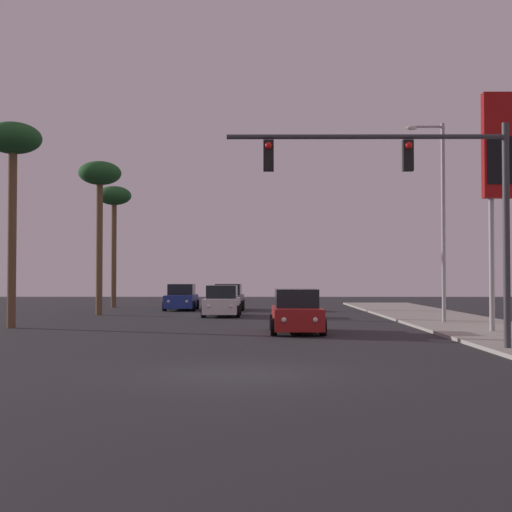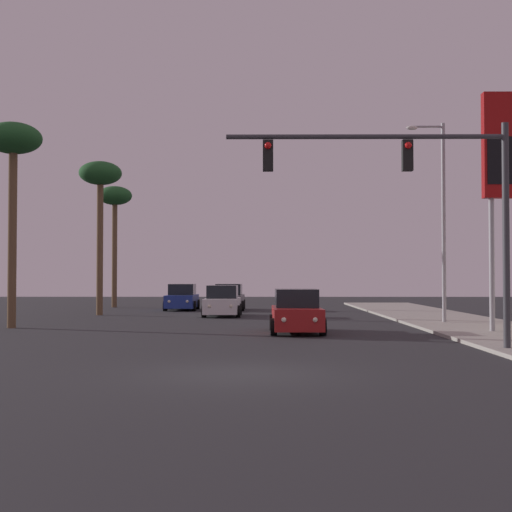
% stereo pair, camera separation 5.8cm
% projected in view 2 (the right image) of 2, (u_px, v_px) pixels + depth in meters
% --- Properties ---
extents(ground_plane, '(120.00, 120.00, 0.00)m').
position_uv_depth(ground_plane, '(238.00, 374.00, 15.85)').
color(ground_plane, '#28282B').
extents(sidewalk_right, '(5.00, 60.00, 0.12)m').
position_uv_depth(sidewalk_right, '(509.00, 335.00, 25.78)').
color(sidewalk_right, '#9E998E').
rests_on(sidewalk_right, ground).
extents(car_grey, '(2.04, 4.34, 1.68)m').
position_uv_depth(car_grey, '(229.00, 298.00, 46.01)').
color(car_grey, slate).
rests_on(car_grey, ground).
extents(car_red, '(2.04, 4.32, 1.68)m').
position_uv_depth(car_red, '(296.00, 313.00, 27.41)').
color(car_red, maroon).
rests_on(car_red, ground).
extents(car_white, '(2.04, 4.33, 1.68)m').
position_uv_depth(car_white, '(222.00, 302.00, 38.83)').
color(car_white, silver).
rests_on(car_white, ground).
extents(car_blue, '(2.04, 4.31, 1.68)m').
position_uv_depth(car_blue, '(182.00, 298.00, 45.90)').
color(car_blue, navy).
rests_on(car_blue, ground).
extents(traffic_light_mast, '(8.18, 0.36, 6.50)m').
position_uv_depth(traffic_light_mast, '(423.00, 186.00, 20.57)').
color(traffic_light_mast, '#38383D').
rests_on(traffic_light_mast, sidewalk_right).
extents(street_lamp, '(1.74, 0.24, 9.00)m').
position_uv_depth(street_lamp, '(441.00, 211.00, 32.19)').
color(street_lamp, '#99999E').
rests_on(street_lamp, sidewalk_right).
extents(gas_station_sign, '(2.00, 0.42, 9.00)m').
position_uv_depth(gas_station_sign, '(509.00, 159.00, 26.85)').
color(gas_station_sign, '#99999E').
rests_on(gas_station_sign, sidewalk_right).
extents(palm_tree_near, '(2.40, 2.40, 8.69)m').
position_uv_depth(palm_tree_near, '(13.00, 149.00, 30.13)').
color(palm_tree_near, brown).
rests_on(palm_tree_near, ground).
extents(palm_tree_far, '(2.40, 2.40, 8.52)m').
position_uv_depth(palm_tree_far, '(115.00, 202.00, 50.12)').
color(palm_tree_far, brown).
rests_on(palm_tree_far, ground).
extents(palm_tree_mid, '(2.40, 2.40, 8.66)m').
position_uv_depth(palm_tree_mid, '(100.00, 182.00, 40.12)').
color(palm_tree_mid, brown).
rests_on(palm_tree_mid, ground).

